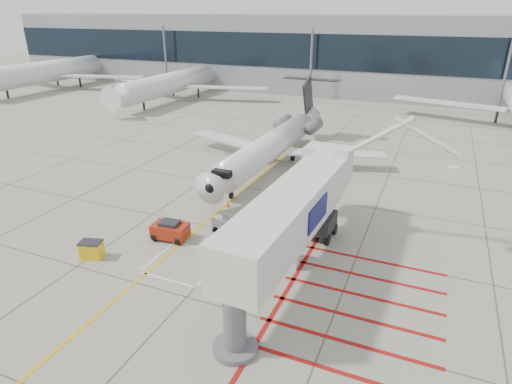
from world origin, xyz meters
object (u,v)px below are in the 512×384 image
at_px(regional_jet, 263,137).
at_px(jet_bridge, 288,224).
at_px(pushback_tug, 170,230).
at_px(spill_bin, 92,249).

relative_size(regional_jet, jet_bridge, 1.52).
bearing_deg(regional_jet, pushback_tug, -92.52).
height_order(regional_jet, pushback_tug, regional_jet).
bearing_deg(regional_jet, jet_bridge, -61.80).
xyz_separation_m(jet_bridge, spill_bin, (-12.43, -2.59, -3.16)).
xyz_separation_m(regional_jet, spill_bin, (-4.33, -18.71, -3.14)).
bearing_deg(jet_bridge, regional_jet, 119.38).
bearing_deg(pushback_tug, regional_jet, 80.02).
bearing_deg(pushback_tug, jet_bridge, -15.34).
xyz_separation_m(jet_bridge, pushback_tug, (-9.13, 1.51, -3.04)).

